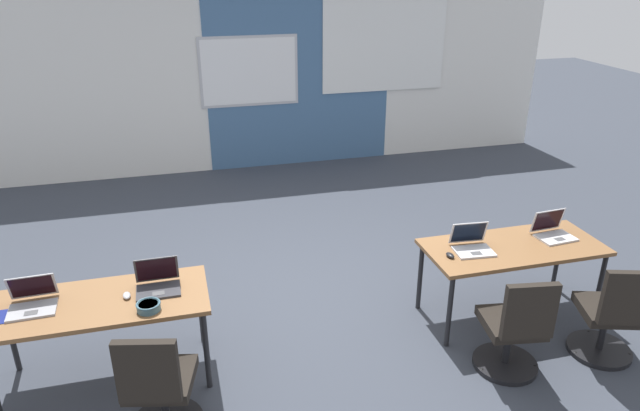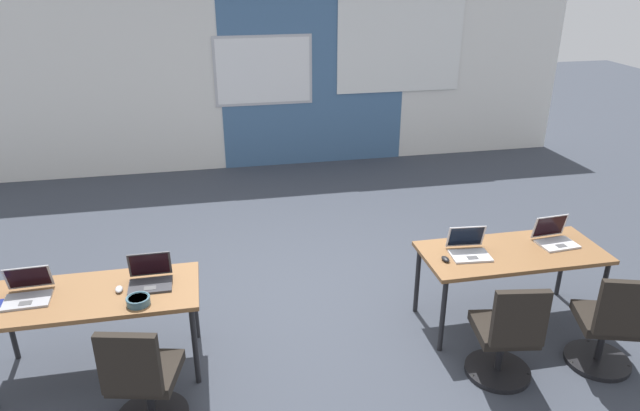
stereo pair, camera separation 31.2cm
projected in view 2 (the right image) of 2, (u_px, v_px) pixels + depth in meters
The scene contains 14 objects.
ground_plane at pixel (305, 305), 5.55m from camera, with size 24.00×24.00×0.00m.
back_wall_assembly at pixel (259, 76), 8.77m from camera, with size 10.00×0.27×2.80m.
desk_near_left at pixel (93, 300), 4.43m from camera, with size 1.60×0.70×0.72m.
desk_near_right at pixel (512, 257), 5.07m from camera, with size 1.60×0.70×0.72m.
laptop_near_right_end at pixel (555, 238), 5.17m from camera, with size 0.35×0.31×0.23m.
chair_near_right_end at pixel (608, 329), 4.56m from camera, with size 0.55×0.60×0.92m.
laptop_near_left_end at pixel (28, 292), 4.33m from camera, with size 0.34×0.32×0.23m.
laptop_near_left_inner at pixel (150, 278), 4.52m from camera, with size 0.33×0.28×0.23m.
mouse_near_left_inner at pixel (119, 289), 4.43m from camera, with size 0.06×0.10×0.03m.
chair_near_left_inner at pixel (144, 384), 3.98m from camera, with size 0.53×0.58×0.92m.
laptop_near_right_inner at pixel (469, 249), 4.97m from camera, with size 0.35×0.32×0.23m.
mouse_near_right_inner at pixel (445, 259), 4.87m from camera, with size 0.07×0.10×0.03m.
chair_near_right_inner at pixel (506, 339), 4.44m from camera, with size 0.52×0.57×0.92m.
snack_bowl at pixel (138, 300), 4.26m from camera, with size 0.18×0.18×0.06m.
Camera 2 is at (-0.79, -4.65, 3.09)m, focal length 32.40 mm.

